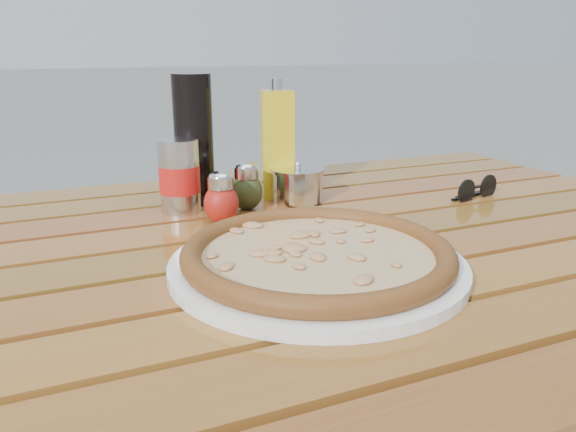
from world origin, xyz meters
name	(u,v)px	position (x,y,z in m)	size (l,w,h in m)	color
table	(294,289)	(0.00, 0.00, 0.67)	(1.40, 0.90, 0.75)	#3B1C0D
plate	(317,265)	(-0.02, -0.11, 0.76)	(0.36, 0.36, 0.01)	white
pizza	(318,253)	(-0.02, -0.11, 0.77)	(0.34, 0.34, 0.03)	beige
pepper_shaker	(221,198)	(-0.07, 0.12, 0.79)	(0.07, 0.07, 0.08)	red
oregano_shaker	(246,187)	(-0.01, 0.18, 0.79)	(0.07, 0.07, 0.08)	#343C18
dark_bottle	(194,140)	(-0.07, 0.26, 0.86)	(0.07, 0.07, 0.22)	black
soda_can	(179,177)	(-0.11, 0.21, 0.81)	(0.08, 0.08, 0.12)	silver
olive_oil_cruet	(277,144)	(0.07, 0.23, 0.85)	(0.07, 0.07, 0.21)	gold
parmesan_tin	(297,184)	(0.09, 0.19, 0.78)	(0.11, 0.11, 0.07)	silver
sunglasses	(476,190)	(0.39, 0.08, 0.77)	(0.11, 0.05, 0.04)	black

